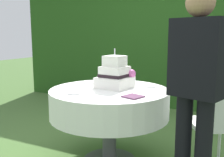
{
  "coord_description": "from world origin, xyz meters",
  "views": [
    {
      "loc": [
        1.15,
        -2.26,
        1.28
      ],
      "look_at": [
        0.01,
        0.05,
        0.86
      ],
      "focal_mm": 42.18,
      "sensor_mm": 36.0,
      "label": 1
    }
  ],
  "objects_px": {
    "serving_plate_near": "(75,93)",
    "serving_plate_left": "(151,86)",
    "garden_chair": "(216,119)",
    "standing_person": "(196,86)",
    "cake_table": "(109,103)",
    "wedding_cake": "(115,75)",
    "serving_plate_far": "(89,83)",
    "napkin_stack": "(133,97)"
  },
  "relations": [
    {
      "from": "serving_plate_near",
      "to": "serving_plate_left",
      "type": "relative_size",
      "value": 0.94
    },
    {
      "from": "garden_chair",
      "to": "standing_person",
      "type": "xyz_separation_m",
      "value": [
        -0.11,
        -0.53,
        0.39
      ]
    },
    {
      "from": "serving_plate_left",
      "to": "cake_table",
      "type": "bearing_deg",
      "value": -136.13
    },
    {
      "from": "cake_table",
      "to": "wedding_cake",
      "type": "height_order",
      "value": "wedding_cake"
    },
    {
      "from": "cake_table",
      "to": "garden_chair",
      "type": "height_order",
      "value": "garden_chair"
    },
    {
      "from": "serving_plate_far",
      "to": "wedding_cake",
      "type": "bearing_deg",
      "value": -10.03
    },
    {
      "from": "serving_plate_far",
      "to": "napkin_stack",
      "type": "xyz_separation_m",
      "value": [
        0.67,
        -0.37,
        -0.0
      ]
    },
    {
      "from": "serving_plate_near",
      "to": "garden_chair",
      "type": "bearing_deg",
      "value": 22.82
    },
    {
      "from": "serving_plate_far",
      "to": "garden_chair",
      "type": "distance_m",
      "value": 1.33
    },
    {
      "from": "cake_table",
      "to": "serving_plate_near",
      "type": "relative_size",
      "value": 8.59
    },
    {
      "from": "wedding_cake",
      "to": "garden_chair",
      "type": "distance_m",
      "value": 1.03
    },
    {
      "from": "wedding_cake",
      "to": "garden_chair",
      "type": "relative_size",
      "value": 0.45
    },
    {
      "from": "napkin_stack",
      "to": "serving_plate_left",
      "type": "bearing_deg",
      "value": 91.27
    },
    {
      "from": "garden_chair",
      "to": "serving_plate_near",
      "type": "bearing_deg",
      "value": -157.18
    },
    {
      "from": "wedding_cake",
      "to": "standing_person",
      "type": "xyz_separation_m",
      "value": [
        0.86,
        -0.46,
        0.04
      ]
    },
    {
      "from": "wedding_cake",
      "to": "napkin_stack",
      "type": "height_order",
      "value": "wedding_cake"
    },
    {
      "from": "cake_table",
      "to": "serving_plate_far",
      "type": "relative_size",
      "value": 10.36
    },
    {
      "from": "garden_chair",
      "to": "standing_person",
      "type": "relative_size",
      "value": 0.56
    },
    {
      "from": "serving_plate_far",
      "to": "napkin_stack",
      "type": "bearing_deg",
      "value": -29.27
    },
    {
      "from": "serving_plate_far",
      "to": "cake_table",
      "type": "bearing_deg",
      "value": -26.21
    },
    {
      "from": "wedding_cake",
      "to": "napkin_stack",
      "type": "relative_size",
      "value": 2.63
    },
    {
      "from": "cake_table",
      "to": "wedding_cake",
      "type": "bearing_deg",
      "value": 79.85
    },
    {
      "from": "cake_table",
      "to": "standing_person",
      "type": "bearing_deg",
      "value": -22.27
    },
    {
      "from": "cake_table",
      "to": "serving_plate_left",
      "type": "height_order",
      "value": "serving_plate_left"
    },
    {
      "from": "serving_plate_far",
      "to": "napkin_stack",
      "type": "height_order",
      "value": "same"
    },
    {
      "from": "serving_plate_near",
      "to": "cake_table",
      "type": "bearing_deg",
      "value": 59.52
    },
    {
      "from": "napkin_stack",
      "to": "standing_person",
      "type": "relative_size",
      "value": 0.09
    },
    {
      "from": "cake_table",
      "to": "serving_plate_near",
      "type": "distance_m",
      "value": 0.4
    },
    {
      "from": "napkin_stack",
      "to": "standing_person",
      "type": "distance_m",
      "value": 0.58
    },
    {
      "from": "serving_plate_near",
      "to": "standing_person",
      "type": "height_order",
      "value": "standing_person"
    },
    {
      "from": "cake_table",
      "to": "standing_person",
      "type": "distance_m",
      "value": 0.99
    },
    {
      "from": "cake_table",
      "to": "wedding_cake",
      "type": "distance_m",
      "value": 0.29
    },
    {
      "from": "serving_plate_far",
      "to": "serving_plate_left",
      "type": "xyz_separation_m",
      "value": [
        0.66,
        0.15,
        0.0
      ]
    },
    {
      "from": "standing_person",
      "to": "cake_table",
      "type": "bearing_deg",
      "value": 157.73
    },
    {
      "from": "standing_person",
      "to": "wedding_cake",
      "type": "bearing_deg",
      "value": 151.8
    },
    {
      "from": "serving_plate_near",
      "to": "garden_chair",
      "type": "relative_size",
      "value": 0.15
    },
    {
      "from": "serving_plate_left",
      "to": "garden_chair",
      "type": "height_order",
      "value": "garden_chair"
    },
    {
      "from": "napkin_stack",
      "to": "standing_person",
      "type": "xyz_separation_m",
      "value": [
        0.54,
        -0.15,
        0.17
      ]
    },
    {
      "from": "serving_plate_left",
      "to": "napkin_stack",
      "type": "distance_m",
      "value": 0.53
    },
    {
      "from": "wedding_cake",
      "to": "garden_chair",
      "type": "height_order",
      "value": "wedding_cake"
    },
    {
      "from": "wedding_cake",
      "to": "serving_plate_left",
      "type": "bearing_deg",
      "value": 34.62
    },
    {
      "from": "wedding_cake",
      "to": "standing_person",
      "type": "height_order",
      "value": "standing_person"
    }
  ]
}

